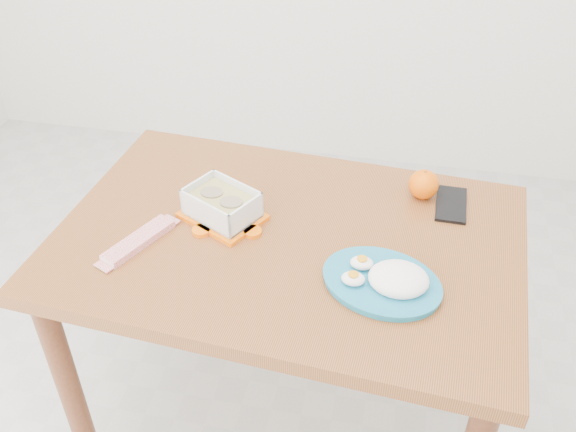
% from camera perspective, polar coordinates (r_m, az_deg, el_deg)
% --- Properties ---
extents(dining_table, '(1.18, 0.83, 0.75)m').
position_cam_1_polar(dining_table, '(1.63, 0.00, -4.67)').
color(dining_table, brown).
rests_on(dining_table, ground).
extents(food_container, '(0.24, 0.22, 0.08)m').
position_cam_1_polar(food_container, '(1.60, -5.90, 0.97)').
color(food_container, '#FF6B07').
rests_on(food_container, dining_table).
extents(orange_fruit, '(0.08, 0.08, 0.08)m').
position_cam_1_polar(orange_fruit, '(1.70, 11.96, 2.77)').
color(orange_fruit, '#FF4305').
rests_on(orange_fruit, dining_table).
extents(rice_plate, '(0.34, 0.34, 0.07)m').
position_cam_1_polar(rice_plate, '(1.43, 8.80, -5.55)').
color(rice_plate, teal).
rests_on(rice_plate, dining_table).
extents(candy_bar, '(0.13, 0.20, 0.02)m').
position_cam_1_polar(candy_bar, '(1.57, -13.14, -2.15)').
color(candy_bar, '#B70914').
rests_on(candy_bar, dining_table).
extents(smartphone, '(0.08, 0.16, 0.01)m').
position_cam_1_polar(smartphone, '(1.71, 14.31, 1.01)').
color(smartphone, black).
rests_on(smartphone, dining_table).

